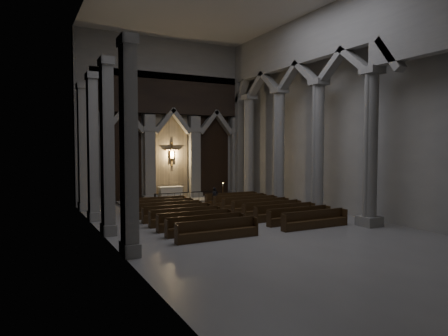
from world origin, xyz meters
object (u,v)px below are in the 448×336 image
altar_rail (187,196)px  worshipper (215,197)px  candle_stand_right (223,196)px  pews (226,213)px  candle_stand_left (136,201)px  altar (170,193)px

altar_rail → worshipper: size_ratio=3.65×
altar_rail → worshipper: 2.05m
worshipper → candle_stand_right: bearing=48.2°
candle_stand_right → altar_rail: bearing=-171.4°
altar_rail → worshipper: worshipper is taller
altar_rail → worshipper: bearing=-43.7°
candle_stand_right → worshipper: (-1.56, -1.88, 0.27)m
altar_rail → pews: bearing=-90.0°
altar_rail → candle_stand_left: candle_stand_left is taller
candle_stand_right → candle_stand_left: bearing=179.4°
candle_stand_left → worshipper: 5.33m
altar_rail → candle_stand_left: (-3.47, 0.52, -0.19)m
candle_stand_left → candle_stand_right: candle_stand_left is taller
candle_stand_left → pews: size_ratio=0.17×
altar → altar_rail: (0.32, -2.48, -0.01)m
worshipper → altar: bearing=112.8°
altar → altar_rail: altar is taller
candle_stand_right → worshipper: candle_stand_right is taller
altar → altar_rail: bearing=-82.6°
altar → candle_stand_right: bearing=-31.0°
altar_rail → candle_stand_right: 3.09m
candle_stand_left → candle_stand_right: size_ratio=1.13×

